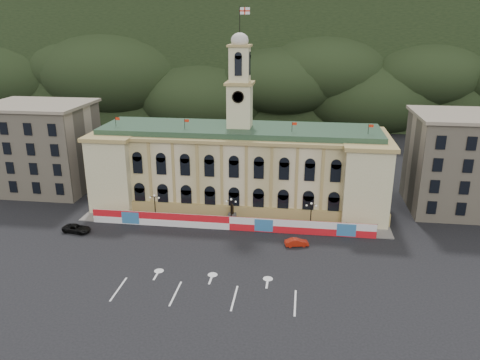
# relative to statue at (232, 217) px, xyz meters

# --- Properties ---
(ground) EXTENTS (260.00, 260.00, 0.00)m
(ground) POSITION_rel_statue_xyz_m (0.00, -18.00, -1.19)
(ground) COLOR black
(ground) RESTS_ON ground
(lane_markings) EXTENTS (26.00, 10.00, 0.02)m
(lane_markings) POSITION_rel_statue_xyz_m (0.00, -23.00, -1.18)
(lane_markings) COLOR white
(lane_markings) RESTS_ON ground
(hill_ridge) EXTENTS (230.00, 80.00, 64.00)m
(hill_ridge) POSITION_rel_statue_xyz_m (0.03, 103.99, 18.30)
(hill_ridge) COLOR black
(hill_ridge) RESTS_ON ground
(city_hall) EXTENTS (56.20, 17.60, 37.10)m
(city_hall) POSITION_rel_statue_xyz_m (0.00, 9.63, 6.66)
(city_hall) COLOR beige
(city_hall) RESTS_ON ground
(side_building_left) EXTENTS (21.00, 17.00, 18.60)m
(side_building_left) POSITION_rel_statue_xyz_m (-43.00, 12.93, 8.14)
(side_building_left) COLOR tan
(side_building_left) RESTS_ON ground
(side_building_right) EXTENTS (21.00, 17.00, 18.60)m
(side_building_right) POSITION_rel_statue_xyz_m (43.00, 12.93, 8.14)
(side_building_right) COLOR tan
(side_building_right) RESTS_ON ground
(hoarding_fence) EXTENTS (50.00, 0.44, 2.50)m
(hoarding_fence) POSITION_rel_statue_xyz_m (0.06, -2.93, 0.06)
(hoarding_fence) COLOR red
(hoarding_fence) RESTS_ON ground
(pavement) EXTENTS (56.00, 5.50, 0.16)m
(pavement) POSITION_rel_statue_xyz_m (0.00, -0.25, -1.11)
(pavement) COLOR slate
(pavement) RESTS_ON ground
(statue) EXTENTS (1.40, 1.40, 3.72)m
(statue) POSITION_rel_statue_xyz_m (0.00, 0.00, 0.00)
(statue) COLOR #595651
(statue) RESTS_ON ground
(lamp_left) EXTENTS (1.96, 0.44, 5.15)m
(lamp_left) POSITION_rel_statue_xyz_m (-14.00, -1.00, 1.89)
(lamp_left) COLOR black
(lamp_left) RESTS_ON ground
(lamp_center) EXTENTS (1.96, 0.44, 5.15)m
(lamp_center) POSITION_rel_statue_xyz_m (0.00, -1.00, 1.89)
(lamp_center) COLOR black
(lamp_center) RESTS_ON ground
(lamp_right) EXTENTS (1.96, 0.44, 5.15)m
(lamp_right) POSITION_rel_statue_xyz_m (14.00, -1.00, 1.89)
(lamp_right) COLOR black
(lamp_right) RESTS_ON ground
(red_sedan) EXTENTS (3.09, 4.46, 1.27)m
(red_sedan) POSITION_rel_statue_xyz_m (11.79, -7.64, -0.55)
(red_sedan) COLOR #AE1E0C
(red_sedan) RESTS_ON ground
(black_suv) EXTENTS (3.60, 5.51, 1.36)m
(black_suv) POSITION_rel_statue_xyz_m (-26.07, -7.58, -0.51)
(black_suv) COLOR black
(black_suv) RESTS_ON ground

